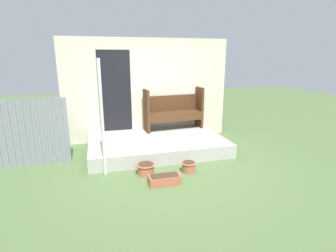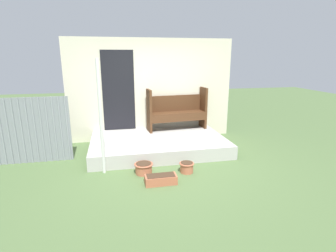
# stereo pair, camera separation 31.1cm
# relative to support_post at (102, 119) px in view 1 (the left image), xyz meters

# --- Properties ---
(ground_plane) EXTENTS (24.00, 24.00, 0.00)m
(ground_plane) POSITION_rel_support_post_xyz_m (1.18, 0.07, -1.06)
(ground_plane) COLOR #516B3D
(porch_slab) EXTENTS (3.09, 1.91, 0.29)m
(porch_slab) POSITION_rel_support_post_xyz_m (1.23, 1.02, -0.91)
(porch_slab) COLOR #B2AFA8
(porch_slab) RESTS_ON ground_plane
(house_wall) EXTENTS (4.29, 0.08, 2.60)m
(house_wall) POSITION_rel_support_post_xyz_m (1.19, 2.01, 0.24)
(house_wall) COLOR beige
(house_wall) RESTS_ON ground_plane
(support_post) EXTENTS (0.06, 0.06, 2.12)m
(support_post) POSITION_rel_support_post_xyz_m (0.00, 0.00, 0.00)
(support_post) COLOR silver
(support_post) RESTS_ON ground_plane
(bench) EXTENTS (1.56, 0.53, 1.07)m
(bench) POSITION_rel_support_post_xyz_m (1.83, 1.72, -0.24)
(bench) COLOR #4C2D19
(bench) RESTS_ON porch_slab
(flower_pot_left) EXTENTS (0.36, 0.36, 0.21)m
(flower_pot_left) POSITION_rel_support_post_xyz_m (0.73, -0.18, -0.95)
(flower_pot_left) COLOR #B76647
(flower_pot_left) RESTS_ON ground_plane
(flower_pot_middle) EXTENTS (0.29, 0.29, 0.20)m
(flower_pot_middle) POSITION_rel_support_post_xyz_m (1.54, -0.30, -0.95)
(flower_pot_middle) COLOR #B76647
(flower_pot_middle) RESTS_ON ground_plane
(planter_box_rect) EXTENTS (0.55, 0.24, 0.16)m
(planter_box_rect) POSITION_rel_support_post_xyz_m (0.98, -0.66, -0.98)
(planter_box_rect) COLOR #B26042
(planter_box_rect) RESTS_ON ground_plane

